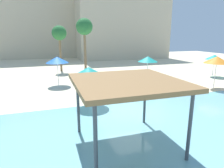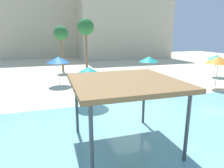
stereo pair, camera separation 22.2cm
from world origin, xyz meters
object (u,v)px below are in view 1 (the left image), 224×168
at_px(lounge_chair_5, 134,78).
at_px(palm_tree_0, 59,34).
at_px(beach_umbrella_teal_5, 214,57).
at_px(lounge_chair_1, 90,82).
at_px(palm_tree_3, 84,28).
at_px(beach_umbrella_teal_6, 89,71).
at_px(beach_umbrella_teal_2, 148,59).
at_px(lounge_chair_3, 133,87).
at_px(shade_pavilion, 127,84).
at_px(beach_umbrella_orange_0, 217,60).
at_px(beach_umbrella_blue_3, 57,60).
at_px(lounge_chair_2, 156,85).

bearing_deg(lounge_chair_5, palm_tree_0, -123.97).
distance_m(beach_umbrella_teal_5, lounge_chair_5, 10.07).
bearing_deg(lounge_chair_1, palm_tree_3, 175.31).
relative_size(beach_umbrella_teal_6, palm_tree_0, 0.45).
height_order(beach_umbrella_teal_2, lounge_chair_3, beach_umbrella_teal_2).
height_order(shade_pavilion, beach_umbrella_orange_0, shade_pavilion).
bearing_deg(beach_umbrella_teal_2, lounge_chair_3, -137.61).
distance_m(shade_pavilion, lounge_chair_5, 13.12).
relative_size(beach_umbrella_blue_3, lounge_chair_1, 1.46).
relative_size(beach_umbrella_blue_3, palm_tree_3, 0.42).
relative_size(beach_umbrella_teal_2, lounge_chair_2, 1.37).
bearing_deg(lounge_chair_2, lounge_chair_1, -130.90).
distance_m(beach_umbrella_blue_3, beach_umbrella_teal_6, 6.79).
bearing_deg(lounge_chair_2, beach_umbrella_teal_2, 160.43).
bearing_deg(lounge_chair_1, beach_umbrella_teal_6, -10.77).
relative_size(lounge_chair_1, lounge_chair_3, 0.96).
xyz_separation_m(beach_umbrella_teal_2, lounge_chair_2, (-0.47, -2.56, -2.08)).
height_order(beach_umbrella_teal_2, lounge_chair_5, beach_umbrella_teal_2).
xyz_separation_m(shade_pavilion, beach_umbrella_teal_5, (15.52, 10.92, -0.51)).
relative_size(beach_umbrella_orange_0, lounge_chair_5, 1.47).
xyz_separation_m(beach_umbrella_teal_5, lounge_chair_5, (-9.86, 0.66, -1.94)).
xyz_separation_m(lounge_chair_2, palm_tree_3, (-4.92, 7.88, 5.21)).
bearing_deg(beach_umbrella_orange_0, lounge_chair_3, 169.12).
bearing_deg(lounge_chair_1, lounge_chair_2, 59.50).
height_order(beach_umbrella_teal_2, lounge_chair_2, beach_umbrella_teal_2).
xyz_separation_m(shade_pavilion, beach_umbrella_teal_6, (-0.48, 5.61, -0.39)).
height_order(lounge_chair_3, palm_tree_3, palm_tree_3).
bearing_deg(palm_tree_0, lounge_chair_1, -76.54).
height_order(lounge_chair_2, lounge_chair_5, same).
distance_m(shade_pavilion, lounge_chair_3, 9.32).
distance_m(shade_pavilion, palm_tree_0, 20.19).
bearing_deg(lounge_chair_2, shade_pavilion, -46.63).
bearing_deg(beach_umbrella_blue_3, shade_pavilion, -79.87).
bearing_deg(beach_umbrella_teal_5, shade_pavilion, -144.87).
bearing_deg(beach_umbrella_orange_0, lounge_chair_5, 139.62).
height_order(beach_umbrella_teal_6, lounge_chair_5, beach_umbrella_teal_6).
xyz_separation_m(beach_umbrella_blue_3, lounge_chair_2, (8.32, -4.20, -2.15)).
height_order(shade_pavilion, beach_umbrella_blue_3, shade_pavilion).
height_order(beach_umbrella_blue_3, lounge_chair_2, beach_umbrella_blue_3).
xyz_separation_m(beach_umbrella_blue_3, palm_tree_3, (3.40, 3.68, 3.05)).
bearing_deg(beach_umbrella_teal_6, palm_tree_0, 93.40).
relative_size(beach_umbrella_teal_2, palm_tree_3, 0.40).
bearing_deg(beach_umbrella_orange_0, lounge_chair_2, 165.77).
distance_m(beach_umbrella_teal_5, beach_umbrella_teal_6, 16.86).
bearing_deg(lounge_chair_3, beach_umbrella_orange_0, 94.53).
distance_m(shade_pavilion, lounge_chair_1, 11.62).
distance_m(beach_umbrella_teal_2, palm_tree_0, 12.63).
height_order(beach_umbrella_blue_3, palm_tree_0, palm_tree_0).
bearing_deg(lounge_chair_2, lounge_chair_3, -101.63).
xyz_separation_m(beach_umbrella_teal_6, lounge_chair_5, (6.15, 5.97, -2.06)).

